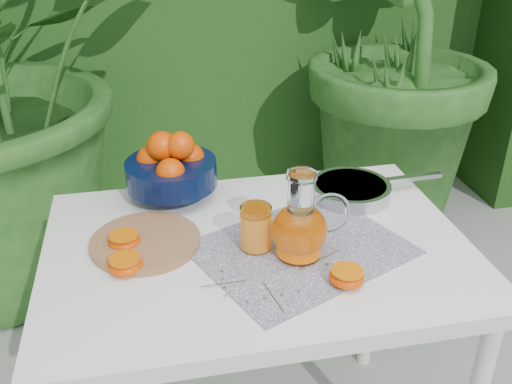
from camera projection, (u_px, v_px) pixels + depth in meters
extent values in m
imported|color=#23521C|center=(384.00, 33.00, 2.52)|extent=(2.55, 2.55, 1.86)
cube|color=white|center=(258.00, 251.00, 1.36)|extent=(1.00, 0.70, 0.04)
cylinder|color=white|center=(91.00, 316.00, 1.72)|extent=(0.04, 0.04, 0.71)
cylinder|color=white|center=(373.00, 280.00, 1.88)|extent=(0.04, 0.04, 0.71)
cube|color=#0B0F40|center=(301.00, 249.00, 1.33)|extent=(0.56, 0.51, 0.00)
cylinder|color=#9B6A46|center=(146.00, 242.00, 1.34)|extent=(0.30, 0.30, 0.02)
cylinder|color=black|center=(173.00, 191.00, 1.55)|extent=(0.09, 0.09, 0.04)
cylinder|color=black|center=(171.00, 173.00, 1.52)|extent=(0.26, 0.26, 0.07)
sphere|color=#DF5702|center=(151.00, 159.00, 1.53)|extent=(0.08, 0.08, 0.08)
sphere|color=#DF5702|center=(191.00, 157.00, 1.54)|extent=(0.08, 0.08, 0.08)
sphere|color=#DF5702|center=(170.00, 173.00, 1.46)|extent=(0.08, 0.08, 0.08)
sphere|color=#DF5702|center=(171.00, 153.00, 1.56)|extent=(0.08, 0.08, 0.08)
sphere|color=#DF5702|center=(162.00, 146.00, 1.49)|extent=(0.08, 0.08, 0.08)
sphere|color=#DF5702|center=(180.00, 145.00, 1.48)|extent=(0.08, 0.08, 0.07)
cylinder|color=white|center=(299.00, 253.00, 1.30)|extent=(0.10, 0.10, 0.01)
ellipsoid|color=white|center=(299.00, 230.00, 1.28)|extent=(0.13, 0.13, 0.12)
cylinder|color=white|center=(301.00, 194.00, 1.23)|extent=(0.06, 0.06, 0.08)
cylinder|color=white|center=(302.00, 176.00, 1.21)|extent=(0.07, 0.07, 0.01)
torus|color=white|center=(329.00, 213.00, 1.27)|extent=(0.10, 0.02, 0.10)
cylinder|color=#D15504|center=(299.00, 235.00, 1.28)|extent=(0.11, 0.11, 0.09)
cylinder|color=white|center=(256.00, 227.00, 1.31)|extent=(0.08, 0.08, 0.11)
cylinder|color=orange|center=(256.00, 231.00, 1.31)|extent=(0.07, 0.07, 0.09)
cylinder|color=orange|center=(256.00, 214.00, 1.29)|extent=(0.06, 0.06, 0.00)
cylinder|color=#ADAEB2|center=(350.00, 190.00, 1.55)|extent=(0.23, 0.23, 0.04)
cylinder|color=white|center=(351.00, 185.00, 1.54)|extent=(0.20, 0.20, 0.01)
cube|color=#ADAEB2|center=(414.00, 178.00, 1.58)|extent=(0.16, 0.03, 0.01)
ellipsoid|color=#DF5702|center=(125.00, 265.00, 1.25)|extent=(0.09, 0.09, 0.04)
cylinder|color=orange|center=(125.00, 259.00, 1.24)|extent=(0.08, 0.08, 0.00)
ellipsoid|color=#DF5702|center=(124.00, 241.00, 1.33)|extent=(0.09, 0.09, 0.04)
cylinder|color=orange|center=(124.00, 235.00, 1.32)|extent=(0.08, 0.08, 0.00)
ellipsoid|color=#DF5702|center=(347.00, 277.00, 1.21)|extent=(0.09, 0.09, 0.04)
cylinder|color=orange|center=(347.00, 271.00, 1.20)|extent=(0.08, 0.08, 0.00)
cylinder|color=brown|center=(273.00, 297.00, 1.17)|extent=(0.02, 0.10, 0.00)
sphere|color=#456334|center=(247.00, 301.00, 1.15)|extent=(0.01, 0.01, 0.01)
sphere|color=#456334|center=(265.00, 297.00, 1.16)|extent=(0.01, 0.01, 0.01)
sphere|color=#456334|center=(282.00, 294.00, 1.17)|extent=(0.01, 0.01, 0.01)
sphere|color=#456334|center=(299.00, 291.00, 1.18)|extent=(0.01, 0.01, 0.01)
cylinder|color=brown|center=(320.00, 260.00, 1.29)|extent=(0.11, 0.06, 0.00)
sphere|color=#456334|center=(299.00, 246.00, 1.33)|extent=(0.01, 0.01, 0.01)
sphere|color=#456334|center=(313.00, 254.00, 1.30)|extent=(0.01, 0.01, 0.01)
sphere|color=#456334|center=(327.00, 263.00, 1.27)|extent=(0.01, 0.01, 0.01)
sphere|color=#456334|center=(342.00, 273.00, 1.24)|extent=(0.01, 0.01, 0.01)
cylinder|color=brown|center=(224.00, 283.00, 1.21)|extent=(0.10, 0.00, 0.00)
sphere|color=#456334|center=(226.00, 295.00, 1.17)|extent=(0.01, 0.01, 0.01)
sphere|color=#456334|center=(225.00, 287.00, 1.19)|extent=(0.01, 0.01, 0.01)
sphere|color=#456334|center=(223.00, 278.00, 1.22)|extent=(0.01, 0.01, 0.01)
sphere|color=#456334|center=(222.00, 270.00, 1.25)|extent=(0.01, 0.01, 0.01)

